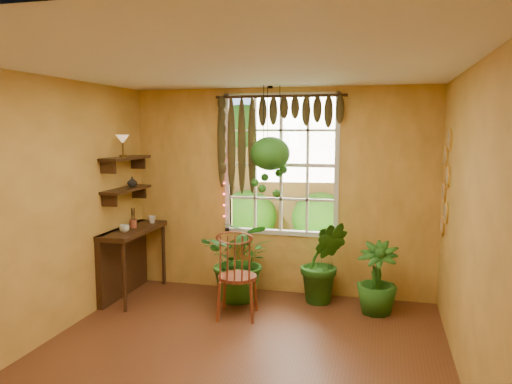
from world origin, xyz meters
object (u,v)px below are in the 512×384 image
(hanging_basket, at_px, (270,155))
(windsor_chair, at_px, (237,288))
(counter_ledge, at_px, (126,254))
(potted_plant_mid, at_px, (324,262))
(potted_plant_left, at_px, (241,260))

(hanging_basket, bearing_deg, windsor_chair, -104.95)
(counter_ledge, relative_size, potted_plant_mid, 1.15)
(windsor_chair, distance_m, potted_plant_mid, 1.18)
(counter_ledge, height_order, potted_plant_mid, potted_plant_mid)
(counter_ledge, bearing_deg, potted_plant_mid, 7.77)
(potted_plant_left, bearing_deg, counter_ledge, -172.91)
(counter_ledge, bearing_deg, potted_plant_left, 7.09)
(windsor_chair, bearing_deg, counter_ledge, 158.32)
(potted_plant_left, bearing_deg, hanging_basket, 32.28)
(counter_ledge, relative_size, hanging_basket, 0.86)
(windsor_chair, relative_size, hanging_basket, 0.86)
(hanging_basket, bearing_deg, potted_plant_mid, -3.78)
(potted_plant_mid, bearing_deg, windsor_chair, -140.82)
(counter_ledge, distance_m, potted_plant_left, 1.52)
(potted_plant_mid, bearing_deg, hanging_basket, 176.22)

